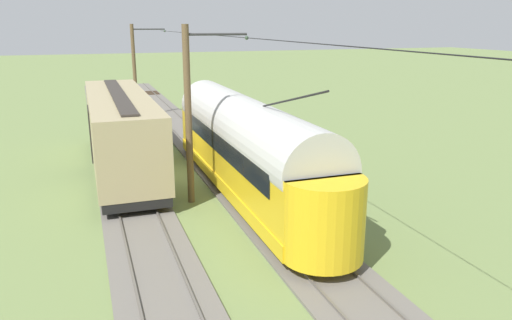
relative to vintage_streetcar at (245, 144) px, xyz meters
name	(u,v)px	position (x,y,z in m)	size (l,w,h in m)	color
ground_plane	(176,175)	(2.44, -3.73, -2.26)	(220.00, 220.00, 0.00)	olive
track_streetcar_siding	(222,168)	(0.00, -4.04, -2.21)	(2.80, 80.00, 0.18)	#666059
track_adjacent_siding	(126,177)	(4.88, -4.04, -2.21)	(2.80, 80.00, 0.18)	#666059
vintage_streetcar	(245,144)	(0.00, 0.00, 0.00)	(2.65, 17.64, 5.40)	gold
coach_adjacent	(120,130)	(4.89, -5.55, -0.10)	(2.96, 14.23, 3.85)	tan
catenary_pole_foreground	(135,70)	(2.46, -20.36, 1.58)	(2.75, 0.28, 7.36)	brown
catenary_pole_mid_near	(190,113)	(2.46, 0.28, 1.58)	(2.75, 0.28, 7.36)	brown
overhead_wire_run	(240,37)	(0.04, -0.44, 4.56)	(2.55, 45.27, 0.18)	black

